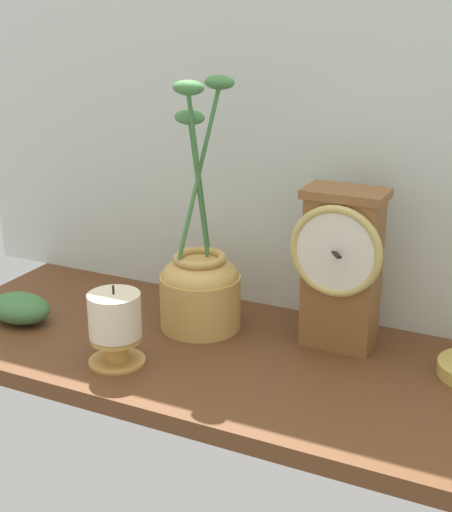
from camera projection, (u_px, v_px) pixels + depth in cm
name	position (u px, v px, depth cm)	size (l,w,h in cm)	color
ground_plane	(258.00, 366.00, 101.57)	(100.00, 36.00, 2.40)	brown
back_wall	(314.00, 100.00, 105.97)	(120.00, 2.00, 65.00)	silver
mantel_clock	(341.00, 266.00, 100.94)	(12.70, 9.06, 22.54)	brown
brass_vase_jar	(200.00, 283.00, 108.52)	(11.88, 11.88, 36.40)	tan
pillar_candle_front	(115.00, 325.00, 98.30)	(7.65, 7.65, 11.09)	gold
ivy_sprig	(20.00, 308.00, 111.69)	(9.95, 6.97, 4.42)	#40753E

